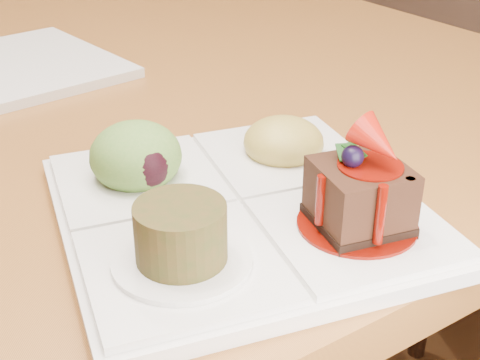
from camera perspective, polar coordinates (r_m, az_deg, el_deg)
ground at (r=1.56m, az=-13.00°, el=-13.80°), size 6.00×6.00×0.00m
dining_table at (r=1.23m, az=-16.46°, el=10.77°), size 1.00×1.80×0.75m
sampler_plate at (r=0.52m, az=-0.35°, el=-1.14°), size 0.33×0.33×0.11m
second_plate at (r=0.89m, az=-19.17°, el=8.94°), size 0.27×0.27×0.01m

